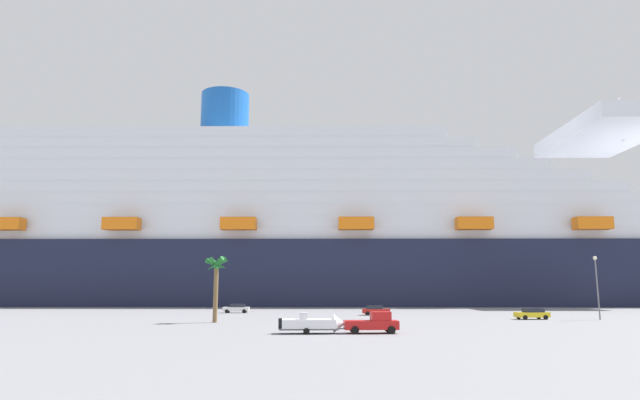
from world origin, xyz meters
The scene contains 9 objects.
ground_plane centered at (0.00, 30.00, 0.00)m, with size 600.00×600.00×0.00m, color gray.
cruise_ship centered at (-4.33, 62.58, 17.07)m, with size 274.67×48.41×64.53m.
pickup_truck centered at (-1.10, -17.96, 1.04)m, with size 5.79×2.76×2.20m.
small_boat_on_trailer centered at (-7.06, -18.62, 0.96)m, with size 7.72×2.72×2.15m.
palm_tree centered at (-21.64, -3.64, 6.82)m, with size 3.24×2.95×8.85m.
street_lamp centered at (32.40, 5.06, 5.84)m, with size 0.56×0.56×9.14m.
parked_car_yellow_taxi centered at (22.98, 5.38, 0.84)m, with size 5.03×2.77×1.58m.
parked_car_white_van centered at (-24.00, 20.36, 0.83)m, with size 4.78×2.30×1.58m.
parked_car_red_hatchback centered at (0.64, 14.63, 0.83)m, with size 4.61×2.29×1.58m.
Camera 1 is at (-3.37, -73.42, 4.97)m, focal length 29.04 mm.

